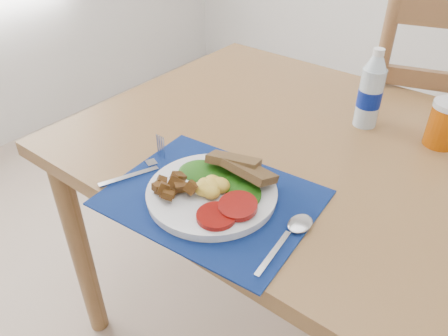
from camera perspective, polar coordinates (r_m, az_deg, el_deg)
name	(u,v)px	position (r m, az deg, el deg)	size (l,w,h in m)	color
table	(353,188)	(1.10, 16.51, -2.49)	(1.40, 0.90, 0.75)	brown
chair_far	(435,114)	(1.64, 25.86, 6.35)	(0.57, 0.55, 1.24)	brown
placemat	(212,198)	(0.89, -1.59, -3.89)	(0.41, 0.32, 0.00)	black
breakfast_plate	(209,190)	(0.88, -2.02, -2.86)	(0.26, 0.26, 0.06)	silver
fork	(143,168)	(0.99, -10.49, 0.06)	(0.06, 0.19, 0.00)	#B2B5BA
spoon	(292,233)	(0.82, 8.89, -8.36)	(0.04, 0.18, 0.01)	#B2B5BA
water_bottle	(370,93)	(1.17, 18.57, 9.28)	(0.06, 0.06, 0.20)	#ADBFCC
juice_glass	(444,125)	(1.16, 26.84, 5.01)	(0.08, 0.08, 0.11)	#AD4704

